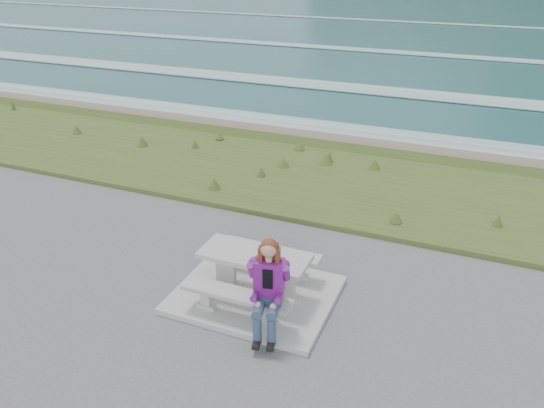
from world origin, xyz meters
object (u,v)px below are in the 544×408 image
(bench_seaward, at_px, (271,254))
(seated_woman, at_px, (267,301))
(picnic_table, at_px, (255,263))
(bench_landward, at_px, (236,298))

(bench_seaward, height_order, seated_woman, seated_woman)
(picnic_table, xyz_separation_m, bench_landward, (0.00, -0.70, -0.23))
(bench_landward, distance_m, bench_seaward, 1.40)
(bench_seaward, relative_size, seated_woman, 1.20)
(bench_seaward, bearing_deg, picnic_table, -90.00)
(picnic_table, height_order, seated_woman, seated_woman)
(picnic_table, xyz_separation_m, bench_seaward, (0.00, 0.70, -0.23))
(picnic_table, distance_m, bench_landward, 0.74)
(bench_landward, bearing_deg, seated_woman, -13.37)
(bench_seaward, bearing_deg, bench_landward, -90.00)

